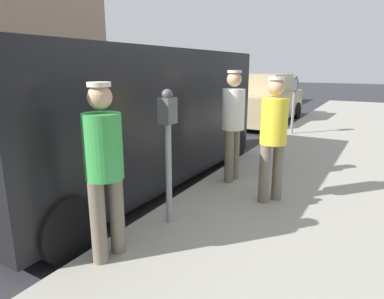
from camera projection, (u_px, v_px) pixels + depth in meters
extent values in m
plane|color=#2D2D33|center=(96.00, 205.00, 4.67)|extent=(80.00, 80.00, 0.00)
cube|color=#9E998E|center=(380.00, 275.00, 2.99)|extent=(5.00, 32.00, 0.15)
cylinder|color=gray|center=(169.00, 174.00, 3.72)|extent=(0.07, 0.07, 1.15)
cube|color=#4C4C51|center=(168.00, 111.00, 3.54)|extent=(0.14, 0.18, 0.28)
sphere|color=#47474C|center=(167.00, 95.00, 3.50)|extent=(0.12, 0.12, 0.12)
cylinder|color=gray|center=(293.00, 112.00, 8.79)|extent=(0.07, 0.07, 1.15)
cube|color=#4C4C51|center=(295.00, 85.00, 8.61)|extent=(0.14, 0.18, 0.28)
sphere|color=#47474C|center=(295.00, 78.00, 8.57)|extent=(0.12, 0.12, 0.12)
cylinder|color=#726656|center=(235.00, 153.00, 5.28)|extent=(0.14, 0.14, 0.81)
cylinder|color=#726656|center=(229.00, 157.00, 5.09)|extent=(0.14, 0.14, 0.81)
cylinder|color=white|center=(233.00, 109.00, 5.01)|extent=(0.34, 0.34, 0.61)
sphere|color=tan|center=(234.00, 79.00, 4.90)|extent=(0.22, 0.22, 0.22)
cylinder|color=silver|center=(235.00, 72.00, 4.88)|extent=(0.21, 0.21, 0.04)
cylinder|color=#726656|center=(98.00, 223.00, 2.98)|extent=(0.14, 0.14, 0.78)
cylinder|color=#726656|center=(117.00, 214.00, 3.15)|extent=(0.14, 0.14, 0.78)
cylinder|color=green|center=(103.00, 146.00, 2.90)|extent=(0.34, 0.34, 0.58)
sphere|color=tan|center=(100.00, 97.00, 2.79)|extent=(0.21, 0.21, 0.21)
cylinder|color=silver|center=(99.00, 84.00, 2.77)|extent=(0.20, 0.20, 0.04)
cylinder|color=#726656|center=(278.00, 171.00, 4.43)|extent=(0.14, 0.14, 0.78)
cylinder|color=#726656|center=(264.00, 174.00, 4.33)|extent=(0.14, 0.14, 0.78)
cylinder|color=yellow|center=(274.00, 121.00, 4.21)|extent=(0.34, 0.34, 0.59)
sphere|color=tan|center=(276.00, 87.00, 4.11)|extent=(0.21, 0.21, 0.21)
cylinder|color=silver|center=(277.00, 78.00, 4.08)|extent=(0.20, 0.20, 0.04)
cube|color=black|center=(128.00, 114.00, 5.27)|extent=(2.13, 5.25, 1.96)
cylinder|color=black|center=(65.00, 229.00, 3.29)|extent=(0.24, 0.69, 0.68)
cylinder|color=black|center=(234.00, 146.00, 6.70)|extent=(0.24, 0.69, 0.68)
cylinder|color=black|center=(158.00, 136.00, 7.65)|extent=(0.24, 0.69, 0.68)
cube|color=tan|center=(259.00, 105.00, 11.47)|extent=(2.03, 4.48, 0.89)
cube|color=tan|center=(262.00, 83.00, 11.47)|extent=(1.70, 2.06, 0.60)
cylinder|color=black|center=(265.00, 123.00, 9.75)|extent=(0.25, 0.61, 0.60)
cylinder|color=black|center=(214.00, 118.00, 10.63)|extent=(0.25, 0.61, 0.60)
cylinder|color=black|center=(296.00, 110.00, 12.46)|extent=(0.25, 0.61, 0.60)
cylinder|color=black|center=(253.00, 108.00, 13.35)|extent=(0.25, 0.61, 0.60)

